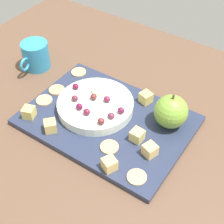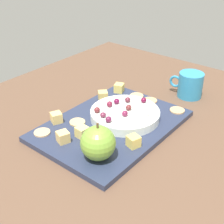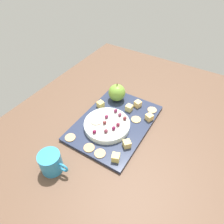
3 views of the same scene
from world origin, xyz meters
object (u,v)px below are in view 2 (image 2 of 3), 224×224
(cracker_4, at_px, (137,96))
(cup, at_px, (190,85))
(cheese_cube_2, at_px, (133,141))
(cracker_1, at_px, (77,122))
(grape_2, at_px, (127,99))
(apple_whole, at_px, (98,143))
(cheese_cube_5, at_px, (56,118))
(grape_5, at_px, (125,113))
(grape_4, at_px, (117,101))
(cheese_cube_1, at_px, (63,137))
(platter, at_px, (112,125))
(cheese_cube_0, at_px, (119,88))
(cracker_3, at_px, (42,132))
(grape_7, at_px, (110,104))
(cheese_cube_4, at_px, (82,132))
(cracker_0, at_px, (177,110))
(serving_dish, at_px, (125,114))
(grape_1, at_px, (104,115))
(cracker_2, at_px, (150,101))
(apple_slice_0, at_px, (141,112))
(cheese_cube_3, at_px, (103,96))
(grape_8, at_px, (97,110))
(grape_6, at_px, (144,100))
(grape_0, at_px, (129,107))
(grape_3, at_px, (108,119))

(cracker_4, distance_m, cup, 0.17)
(cheese_cube_2, xyz_separation_m, cracker_4, (-0.22, -0.14, -0.01))
(cracker_1, height_order, grape_2, grape_2)
(apple_whole, relative_size, cheese_cube_5, 2.93)
(grape_5, bearing_deg, cracker_4, -156.08)
(grape_4, bearing_deg, cheese_cube_1, -2.48)
(platter, xyz_separation_m, cracker_1, (0.06, -0.07, 0.01))
(cheese_cube_0, bearing_deg, cracker_3, -1.38)
(cup, bearing_deg, grape_7, -22.24)
(cracker_1, distance_m, cracker_4, 0.23)
(cheese_cube_4, relative_size, cracker_0, 0.65)
(grape_5, bearing_deg, serving_dish, -144.30)
(grape_1, height_order, grape_4, grape_4)
(cracker_0, xyz_separation_m, grape_4, (0.11, -0.13, 0.03))
(cracker_2, bearing_deg, grape_1, -6.54)
(grape_2, bearing_deg, cheese_cube_0, -130.95)
(platter, height_order, grape_2, grape_2)
(grape_1, bearing_deg, cup, 165.22)
(platter, distance_m, apple_slice_0, 0.09)
(cracker_2, relative_size, grape_2, 2.46)
(cracker_4, height_order, cup, cup)
(cracker_1, relative_size, grape_2, 2.46)
(cheese_cube_3, xyz_separation_m, grape_1, (0.11, 0.09, 0.02))
(cracker_1, height_order, apple_slice_0, apple_slice_0)
(apple_whole, distance_m, grape_4, 0.21)
(cracker_3, bearing_deg, grape_2, 158.70)
(cheese_cube_3, height_order, grape_4, grape_4)
(cracker_4, distance_m, grape_8, 0.18)
(cheese_cube_1, distance_m, cheese_cube_3, 0.24)
(cheese_cube_1, height_order, grape_6, grape_6)
(serving_dish, relative_size, apple_slice_0, 3.96)
(cheese_cube_0, xyz_separation_m, grape_0, (0.11, 0.12, 0.02))
(cheese_cube_4, height_order, grape_1, grape_1)
(cheese_cube_3, height_order, grape_5, grape_5)
(cheese_cube_2, bearing_deg, serving_dish, -134.13)
(grape_4, distance_m, grape_6, 0.08)
(platter, relative_size, grape_3, 23.06)
(cheese_cube_1, bearing_deg, cracker_2, 170.83)
(grape_2, bearing_deg, grape_7, -19.75)
(cheese_cube_0, xyz_separation_m, grape_6, (0.05, 0.12, 0.02))
(grape_2, bearing_deg, cup, 157.15)
(cracker_1, bearing_deg, grape_5, 126.98)
(cheese_cube_5, distance_m, grape_3, 0.15)
(cheese_cube_4, relative_size, grape_2, 1.60)
(grape_2, distance_m, apple_slice_0, 0.08)
(grape_3, bearing_deg, grape_8, -108.48)
(grape_7, bearing_deg, apple_whole, 31.88)
(grape_3, distance_m, apple_slice_0, 0.10)
(apple_whole, relative_size, cheese_cube_4, 2.93)
(cheese_cube_3, height_order, grape_1, grape_1)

